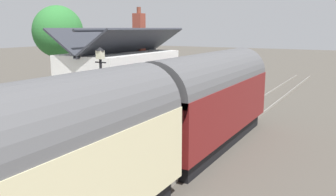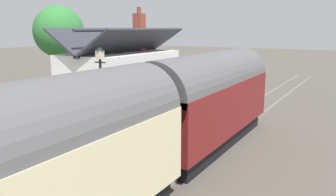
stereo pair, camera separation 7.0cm
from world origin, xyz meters
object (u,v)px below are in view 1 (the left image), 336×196
object	(u,v)px
tree_far_left	(58,32)
lamp_post_platform	(101,77)
planter_under_sign	(204,81)
train	(58,163)
bench_mid_platform	(200,84)
planter_corner_building	(191,82)
planter_edge_near	(163,108)
planter_bench_left	(19,124)
planter_edge_far	(200,93)
bench_by_lamp	(31,138)
planter_bench_right	(180,78)
planter_by_door	(231,85)
station_building	(121,79)
bench_near_building	(218,77)

from	to	relation	value
tree_far_left	lamp_post_platform	bearing A→B (deg)	-128.84
planter_under_sign	train	bearing A→B (deg)	-166.10
bench_mid_platform	planter_corner_building	xyz separation A→B (m)	(0.55, 1.03, -0.07)
lamp_post_platform	planter_edge_near	bearing A→B (deg)	1.48
planter_bench_left	tree_far_left	size ratio (longest dim) A/B	0.12
tree_far_left	planter_edge_far	bearing A→B (deg)	-90.69
bench_by_lamp	planter_edge_far	world-z (taller)	bench_by_lamp
planter_edge_near	planter_bench_right	size ratio (longest dim) A/B	0.89
planter_by_door	planter_edge_near	bearing A→B (deg)	178.83
planter_bench_right	tree_far_left	xyz separation A→B (m)	(-4.24, 8.93, 3.70)
planter_corner_building	tree_far_left	xyz separation A→B (m)	(-3.07, 10.47, 3.77)
bench_by_lamp	planter_edge_far	size ratio (longest dim) A/B	1.60
train	planter_bench_left	bearing A→B (deg)	58.62
bench_by_lamp	planter_bench_left	distance (m)	2.36
planter_under_sign	lamp_post_platform	distance (m)	15.64
train	planter_bench_right	xyz separation A→B (m)	(19.66, 6.88, -0.81)
train	planter_under_sign	size ratio (longest dim) A/B	38.14
train	station_building	bearing A→B (deg)	29.05
planter_under_sign	planter_corner_building	bearing A→B (deg)	166.21
bench_mid_platform	lamp_post_platform	world-z (taller)	lamp_post_platform
planter_bench_left	planter_edge_far	bearing A→B (deg)	-16.14
bench_mid_platform	tree_far_left	size ratio (longest dim) A/B	0.20
planter_under_sign	bench_by_lamp	bearing A→B (deg)	-178.00
train	planter_under_sign	bearing A→B (deg)	13.90
bench_mid_platform	planter_corner_building	world-z (taller)	bench_mid_platform
bench_near_building	planter_bench_left	distance (m)	17.88
planter_bench_left	planter_edge_far	size ratio (longest dim) A/B	0.99
lamp_post_platform	planter_under_sign	bearing A→B (deg)	8.89
tree_far_left	planter_under_sign	bearing A→B (deg)	-66.91
lamp_post_platform	tree_far_left	bearing A→B (deg)	51.16
planter_by_door	planter_edge_far	distance (m)	4.29
train	planter_edge_far	world-z (taller)	train
station_building	planter_bench_right	distance (m)	9.71
planter_edge_far	planter_under_sign	bearing A→B (deg)	20.75
train	lamp_post_platform	bearing A→B (deg)	28.35
train	tree_far_left	size ratio (longest dim) A/B	3.96
station_building	planter_bench_left	distance (m)	6.36
planter_bench_left	planter_under_sign	bearing A→B (deg)	-5.22
planter_edge_near	planter_bench_right	bearing A→B (deg)	22.75
planter_corner_building	tree_far_left	bearing A→B (deg)	106.33
planter_edge_far	lamp_post_platform	size ratio (longest dim) A/B	0.23
planter_under_sign	lamp_post_platform	size ratio (longest dim) A/B	0.20
planter_under_sign	planter_bench_right	size ratio (longest dim) A/B	0.82
bench_by_lamp	tree_far_left	world-z (taller)	tree_far_left
planter_edge_near	planter_corner_building	world-z (taller)	planter_edge_near
planter_under_sign	planter_edge_far	world-z (taller)	planter_under_sign
planter_corner_building	planter_bench_right	size ratio (longest dim) A/B	0.85
bench_near_building	planter_bench_left	xyz separation A→B (m)	(-17.76, 2.02, -0.00)
bench_near_building	planter_by_door	size ratio (longest dim) A/B	1.32
station_building	bench_mid_platform	size ratio (longest dim) A/B	4.98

